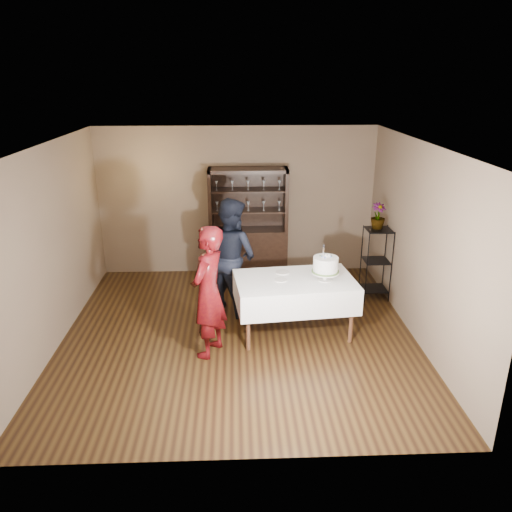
% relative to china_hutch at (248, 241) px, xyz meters
% --- Properties ---
extents(floor, '(5.00, 5.00, 0.00)m').
position_rel_china_hutch_xyz_m(floor, '(-0.20, -2.25, -0.66)').
color(floor, black).
rests_on(floor, ground).
extents(ceiling, '(5.00, 5.00, 0.00)m').
position_rel_china_hutch_xyz_m(ceiling, '(-0.20, -2.25, 2.04)').
color(ceiling, silver).
rests_on(ceiling, back_wall).
extents(back_wall, '(5.00, 0.02, 2.70)m').
position_rel_china_hutch_xyz_m(back_wall, '(-0.20, 0.25, 0.69)').
color(back_wall, brown).
rests_on(back_wall, floor).
extents(wall_left, '(0.02, 5.00, 2.70)m').
position_rel_china_hutch_xyz_m(wall_left, '(-2.70, -2.25, 0.69)').
color(wall_left, brown).
rests_on(wall_left, floor).
extents(wall_right, '(0.02, 5.00, 2.70)m').
position_rel_china_hutch_xyz_m(wall_right, '(2.30, -2.25, 0.69)').
color(wall_right, brown).
rests_on(wall_right, floor).
extents(china_hutch, '(1.40, 0.48, 2.00)m').
position_rel_china_hutch_xyz_m(china_hutch, '(0.00, 0.00, 0.00)').
color(china_hutch, black).
rests_on(china_hutch, floor).
extents(plant_etagere, '(0.42, 0.42, 1.20)m').
position_rel_china_hutch_xyz_m(plant_etagere, '(2.08, -1.05, -0.01)').
color(plant_etagere, black).
rests_on(plant_etagere, floor).
extents(cake_table, '(1.76, 1.19, 0.83)m').
position_rel_china_hutch_xyz_m(cake_table, '(0.60, -2.21, -0.03)').
color(cake_table, white).
rests_on(cake_table, floor).
extents(woman, '(0.65, 0.77, 1.78)m').
position_rel_china_hutch_xyz_m(woman, '(-0.59, -2.74, 0.23)').
color(woman, '#3B050F').
rests_on(woman, floor).
extents(man, '(1.11, 1.10, 1.82)m').
position_rel_china_hutch_xyz_m(man, '(-0.30, -1.43, 0.24)').
color(man, black).
rests_on(man, floor).
extents(cake, '(0.45, 0.45, 0.53)m').
position_rel_china_hutch_xyz_m(cake, '(1.01, -2.26, 0.38)').
color(cake, white).
rests_on(cake, cake_table).
extents(plate_near, '(0.19, 0.19, 0.01)m').
position_rel_china_hutch_xyz_m(plate_near, '(0.39, -2.25, 0.17)').
color(plate_near, white).
rests_on(plate_near, cake_table).
extents(plate_far, '(0.21, 0.21, 0.01)m').
position_rel_china_hutch_xyz_m(plate_far, '(0.44, -1.97, 0.17)').
color(plate_far, white).
rests_on(plate_far, cake_table).
extents(potted_plant, '(0.29, 0.29, 0.42)m').
position_rel_china_hutch_xyz_m(potted_plant, '(2.06, -1.01, 0.73)').
color(potted_plant, '#4F7135').
rests_on(potted_plant, plant_etagere).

